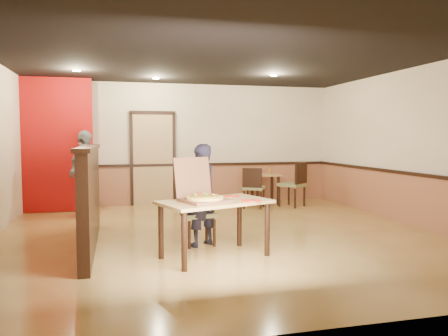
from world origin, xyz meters
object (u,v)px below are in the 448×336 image
object	(u,v)px
diner	(201,195)
condiment	(270,170)
diner_chair	(197,210)
side_chair_left	(253,186)
side_chair_right	(295,183)
main_table	(215,209)
passerby	(85,173)
side_table	(265,181)
pizza_box	(202,196)

from	to	relation	value
diner	condiment	distance (m)	4.36
diner	diner_chair	bearing A→B (deg)	-108.12
side_chair_left	side_chair_right	distance (m)	0.98
main_table	side_chair_left	bearing A→B (deg)	45.76
main_table	passerby	xyz separation A→B (m)	(-1.84, 3.54, 0.21)
condiment	main_table	bearing A→B (deg)	-118.34
diner_chair	passerby	xyz separation A→B (m)	(-1.75, 2.76, 0.36)
diner_chair	side_chair_left	size ratio (longest dim) A/B	1.01
diner	condiment	world-z (taller)	diner
side_chair_right	condiment	distance (m)	0.82
main_table	diner_chair	size ratio (longest dim) A/B	1.74
diner_chair	main_table	bearing A→B (deg)	-89.07
main_table	side_table	world-z (taller)	main_table
side_chair_left	diner_chair	bearing A→B (deg)	86.66
side_chair_right	diner	bearing A→B (deg)	10.95
main_table	condiment	size ratio (longest dim) A/B	10.30
main_table	side_chair_right	size ratio (longest dim) A/B	1.58
side_chair_right	passerby	size ratio (longest dim) A/B	0.59
diner_chair	diner	size ratio (longest dim) A/B	0.62
condiment	passerby	bearing A→B (deg)	-169.71
pizza_box	condiment	xyz separation A→B (m)	(2.49, 4.34, -0.04)
side_table	diner	distance (m)	4.21
side_chair_right	condiment	bearing A→B (deg)	-100.26
main_table	condiment	world-z (taller)	condiment
main_table	pizza_box	xyz separation A→B (m)	(-0.17, -0.05, 0.18)
diner_chair	side_chair_right	distance (m)	3.94
diner_chair	side_chair_right	world-z (taller)	side_chair_right
side_table	pizza_box	bearing A→B (deg)	-118.81
condiment	side_table	bearing A→B (deg)	-148.04
side_chair_right	condiment	size ratio (longest dim) A/B	6.53
side_chair_left	diner	world-z (taller)	diner
side_table	diner	size ratio (longest dim) A/B	0.48
diner_chair	passerby	distance (m)	3.29
diner_chair	pizza_box	distance (m)	0.89
side_chair_left	condiment	distance (m)	0.99
side_table	passerby	bearing A→B (deg)	-170.62
passerby	pizza_box	bearing A→B (deg)	-130.76
side_table	passerby	world-z (taller)	passerby
side_chair_left	diner	xyz separation A→B (m)	(-1.74, -2.96, 0.24)
main_table	side_chair_left	size ratio (longest dim) A/B	1.76
diner	passerby	size ratio (longest dim) A/B	0.86
main_table	condiment	distance (m)	4.88
main_table	diner	size ratio (longest dim) A/B	1.07
side_chair_left	diner	size ratio (longest dim) A/B	0.61
side_chair_left	side_chair_right	bearing A→B (deg)	-151.15
diner	passerby	distance (m)	3.41
passerby	condiment	size ratio (longest dim) A/B	11.10
diner	main_table	bearing A→B (deg)	64.25
side_chair_right	pizza_box	distance (m)	4.62
main_table	passerby	bearing A→B (deg)	98.38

